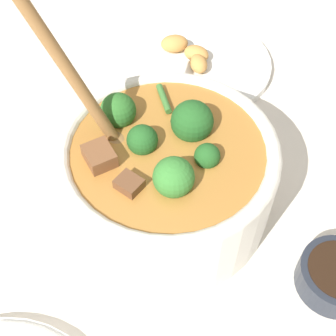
% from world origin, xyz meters
% --- Properties ---
extents(ground_plane, '(4.00, 4.00, 0.00)m').
position_xyz_m(ground_plane, '(0.00, 0.00, 0.00)').
color(ground_plane, silver).
extents(stew_bowl, '(0.24, 0.23, 0.26)m').
position_xyz_m(stew_bowl, '(-0.00, -0.00, 0.06)').
color(stew_bowl, white).
rests_on(stew_bowl, ground_plane).
extents(food_plate, '(0.22, 0.22, 0.04)m').
position_xyz_m(food_plate, '(-0.09, 0.23, 0.01)').
color(food_plate, white).
rests_on(food_plate, ground_plane).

